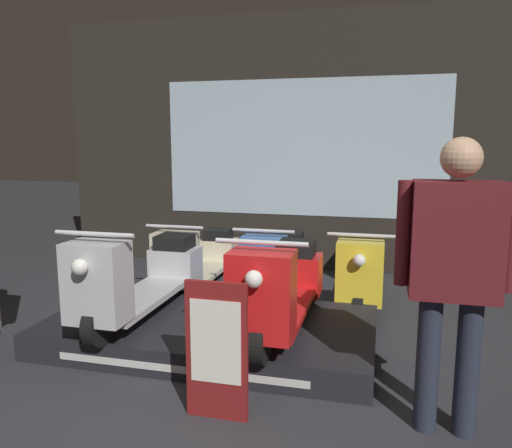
{
  "coord_description": "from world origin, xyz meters",
  "views": [
    {
      "loc": [
        1.0,
        -2.57,
        1.65
      ],
      "look_at": [
        -0.13,
        1.85,
        0.88
      ],
      "focal_mm": 35.0,
      "sensor_mm": 36.0,
      "label": 1
    }
  ],
  "objects_px": {
    "scooter_display_right": "(281,287)",
    "price_sign_board": "(217,350)",
    "scooter_display_left": "(142,277)",
    "scooter_backrow_0": "(199,259)",
    "person_right_browsing": "(454,262)",
    "scooter_backrow_2": "(362,269)",
    "scooter_backrow_1": "(277,264)"
  },
  "relations": [
    {
      "from": "scooter_backrow_0",
      "to": "scooter_backrow_1",
      "type": "xyz_separation_m",
      "value": [
        0.9,
        0.0,
        0.0
      ]
    },
    {
      "from": "scooter_display_left",
      "to": "scooter_backrow_2",
      "type": "bearing_deg",
      "value": 40.9
    },
    {
      "from": "scooter_display_left",
      "to": "scooter_display_right",
      "type": "xyz_separation_m",
      "value": [
        1.18,
        0.0,
        0.0
      ]
    },
    {
      "from": "scooter_backrow_0",
      "to": "person_right_browsing",
      "type": "distance_m",
      "value": 3.4
    },
    {
      "from": "scooter_display_right",
      "to": "scooter_backrow_1",
      "type": "relative_size",
      "value": 1.0
    },
    {
      "from": "scooter_backrow_0",
      "to": "scooter_backrow_2",
      "type": "relative_size",
      "value": 1.0
    },
    {
      "from": "scooter_display_right",
      "to": "scooter_backrow_0",
      "type": "relative_size",
      "value": 1.0
    },
    {
      "from": "scooter_backrow_2",
      "to": "scooter_display_right",
      "type": "bearing_deg",
      "value": -110.26
    },
    {
      "from": "scooter_display_left",
      "to": "scooter_backrow_0",
      "type": "bearing_deg",
      "value": 92.53
    },
    {
      "from": "scooter_display_left",
      "to": "scooter_backrow_1",
      "type": "relative_size",
      "value": 1.0
    },
    {
      "from": "scooter_display_right",
      "to": "price_sign_board",
      "type": "bearing_deg",
      "value": -100.04
    },
    {
      "from": "scooter_display_left",
      "to": "person_right_browsing",
      "type": "bearing_deg",
      "value": -19.91
    },
    {
      "from": "scooter_backrow_1",
      "to": "person_right_browsing",
      "type": "xyz_separation_m",
      "value": [
        1.47,
        -2.34,
        0.67
      ]
    },
    {
      "from": "price_sign_board",
      "to": "person_right_browsing",
      "type": "bearing_deg",
      "value": 8.29
    },
    {
      "from": "scooter_backrow_2",
      "to": "price_sign_board",
      "type": "bearing_deg",
      "value": -106.24
    },
    {
      "from": "scooter_display_left",
      "to": "scooter_backrow_2",
      "type": "relative_size",
      "value": 1.0
    },
    {
      "from": "scooter_display_right",
      "to": "scooter_backrow_0",
      "type": "xyz_separation_m",
      "value": [
        -1.25,
        1.51,
        -0.21
      ]
    },
    {
      "from": "scooter_display_right",
      "to": "scooter_backrow_2",
      "type": "xyz_separation_m",
      "value": [
        0.56,
        1.51,
        -0.21
      ]
    },
    {
      "from": "scooter_backrow_2",
      "to": "price_sign_board",
      "type": "relative_size",
      "value": 2.12
    },
    {
      "from": "price_sign_board",
      "to": "scooter_backrow_2",
      "type": "bearing_deg",
      "value": 73.76
    },
    {
      "from": "scooter_display_right",
      "to": "price_sign_board",
      "type": "xyz_separation_m",
      "value": [
        -0.18,
        -1.02,
        -0.1
      ]
    },
    {
      "from": "scooter_display_right",
      "to": "person_right_browsing",
      "type": "relative_size",
      "value": 1.07
    },
    {
      "from": "scooter_backrow_0",
      "to": "price_sign_board",
      "type": "height_order",
      "value": "price_sign_board"
    },
    {
      "from": "scooter_display_right",
      "to": "scooter_backrow_2",
      "type": "relative_size",
      "value": 1.0
    },
    {
      "from": "scooter_display_left",
      "to": "scooter_backrow_1",
      "type": "distance_m",
      "value": 1.74
    },
    {
      "from": "person_right_browsing",
      "to": "scooter_backrow_0",
      "type": "bearing_deg",
      "value": 135.35
    },
    {
      "from": "person_right_browsing",
      "to": "scooter_display_left",
      "type": "bearing_deg",
      "value": 160.09
    },
    {
      "from": "scooter_display_left",
      "to": "scooter_display_right",
      "type": "bearing_deg",
      "value": 0.0
    },
    {
      "from": "scooter_display_left",
      "to": "scooter_backrow_0",
      "type": "height_order",
      "value": "scooter_display_left"
    },
    {
      "from": "scooter_display_right",
      "to": "person_right_browsing",
      "type": "bearing_deg",
      "value": -36.68
    },
    {
      "from": "scooter_backrow_2",
      "to": "price_sign_board",
      "type": "height_order",
      "value": "price_sign_board"
    },
    {
      "from": "scooter_display_right",
      "to": "scooter_backrow_1",
      "type": "bearing_deg",
      "value": 102.97
    }
  ]
}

